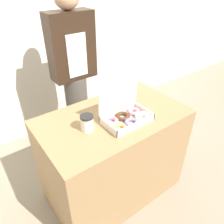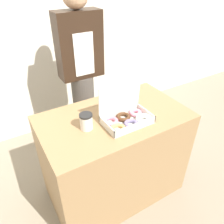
% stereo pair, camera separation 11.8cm
% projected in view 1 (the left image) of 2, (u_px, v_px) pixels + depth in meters
% --- Properties ---
extents(ground_plane, '(14.00, 14.00, 0.00)m').
position_uv_depth(ground_plane, '(113.00, 187.00, 1.96)').
color(ground_plane, gray).
extents(wall_back, '(10.00, 0.05, 2.60)m').
position_uv_depth(wall_back, '(37.00, 12.00, 2.06)').
color(wall_back, beige).
rests_on(wall_back, ground_plane).
extents(table, '(1.05, 0.62, 0.78)m').
position_uv_depth(table, '(113.00, 156.00, 1.75)').
color(table, '#99754C').
rests_on(table, ground_plane).
extents(donut_box, '(0.35, 0.24, 0.25)m').
position_uv_depth(donut_box, '(126.00, 116.00, 1.46)').
color(donut_box, silver).
rests_on(donut_box, table).
extents(coffee_cup, '(0.08, 0.08, 0.11)m').
position_uv_depth(coffee_cup, '(87.00, 123.00, 1.37)').
color(coffee_cup, silver).
rests_on(coffee_cup, table).
extents(person_customer, '(0.37, 0.21, 1.60)m').
position_uv_depth(person_customer, '(74.00, 74.00, 1.90)').
color(person_customer, '#4C4742').
rests_on(person_customer, ground_plane).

